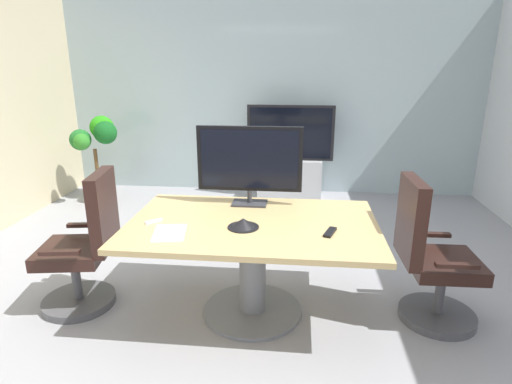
{
  "coord_description": "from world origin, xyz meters",
  "views": [
    {
      "loc": [
        0.42,
        -2.91,
        1.86
      ],
      "look_at": [
        0.1,
        0.15,
        0.9
      ],
      "focal_mm": 29.23,
      "sensor_mm": 36.0,
      "label": 1
    }
  ],
  "objects_px": {
    "conference_table": "(253,247)",
    "office_chair_left": "(85,252)",
    "wall_display_unit": "(290,167)",
    "potted_plant": "(97,149)",
    "tv_monitor": "(250,161)",
    "conference_phone": "(243,223)",
    "office_chair_right": "(430,264)",
    "remote_control": "(330,232)"
  },
  "relations": [
    {
      "from": "conference_table",
      "to": "office_chair_left",
      "type": "xyz_separation_m",
      "value": [
        -1.3,
        -0.02,
        -0.1
      ]
    },
    {
      "from": "office_chair_left",
      "to": "wall_display_unit",
      "type": "bearing_deg",
      "value": 144.51
    },
    {
      "from": "conference_table",
      "to": "potted_plant",
      "type": "bearing_deg",
      "value": 133.63
    },
    {
      "from": "wall_display_unit",
      "to": "potted_plant",
      "type": "bearing_deg",
      "value": -171.02
    },
    {
      "from": "office_chair_left",
      "to": "wall_display_unit",
      "type": "relative_size",
      "value": 0.83
    },
    {
      "from": "tv_monitor",
      "to": "conference_phone",
      "type": "distance_m",
      "value": 0.61
    },
    {
      "from": "potted_plant",
      "to": "wall_display_unit",
      "type": "bearing_deg",
      "value": 8.98
    },
    {
      "from": "office_chair_left",
      "to": "conference_table",
      "type": "bearing_deg",
      "value": 82.26
    },
    {
      "from": "office_chair_left",
      "to": "tv_monitor",
      "type": "distance_m",
      "value": 1.46
    },
    {
      "from": "office_chair_left",
      "to": "potted_plant",
      "type": "height_order",
      "value": "potted_plant"
    },
    {
      "from": "conference_table",
      "to": "office_chair_right",
      "type": "xyz_separation_m",
      "value": [
        1.3,
        0.05,
        -0.1
      ]
    },
    {
      "from": "potted_plant",
      "to": "tv_monitor",
      "type": "bearing_deg",
      "value": -42.27
    },
    {
      "from": "tv_monitor",
      "to": "remote_control",
      "type": "relative_size",
      "value": 4.94
    },
    {
      "from": "conference_table",
      "to": "wall_display_unit",
      "type": "distance_m",
      "value": 2.97
    },
    {
      "from": "office_chair_right",
      "to": "tv_monitor",
      "type": "relative_size",
      "value": 1.3
    },
    {
      "from": "potted_plant",
      "to": "remote_control",
      "type": "distance_m",
      "value": 4.03
    },
    {
      "from": "conference_table",
      "to": "office_chair_right",
      "type": "relative_size",
      "value": 1.66
    },
    {
      "from": "conference_table",
      "to": "tv_monitor",
      "type": "relative_size",
      "value": 2.15
    },
    {
      "from": "office_chair_left",
      "to": "tv_monitor",
      "type": "relative_size",
      "value": 1.3
    },
    {
      "from": "potted_plant",
      "to": "conference_phone",
      "type": "bearing_deg",
      "value": -48.27
    },
    {
      "from": "conference_table",
      "to": "remote_control",
      "type": "xyz_separation_m",
      "value": [
        0.55,
        -0.16,
        0.21
      ]
    },
    {
      "from": "office_chair_right",
      "to": "wall_display_unit",
      "type": "bearing_deg",
      "value": 19.38
    },
    {
      "from": "office_chair_right",
      "to": "potted_plant",
      "type": "xyz_separation_m",
      "value": [
        -3.73,
        2.5,
        0.27
      ]
    },
    {
      "from": "conference_table",
      "to": "office_chair_left",
      "type": "bearing_deg",
      "value": -178.92
    },
    {
      "from": "wall_display_unit",
      "to": "office_chair_right",
      "type": "bearing_deg",
      "value": -69.33
    },
    {
      "from": "tv_monitor",
      "to": "conference_phone",
      "type": "height_order",
      "value": "tv_monitor"
    },
    {
      "from": "wall_display_unit",
      "to": "remote_control",
      "type": "xyz_separation_m",
      "value": [
        0.35,
        -3.13,
        0.32
      ]
    },
    {
      "from": "conference_table",
      "to": "conference_phone",
      "type": "height_order",
      "value": "conference_phone"
    },
    {
      "from": "conference_table",
      "to": "office_chair_right",
      "type": "distance_m",
      "value": 1.31
    },
    {
      "from": "conference_phone",
      "to": "potted_plant",
      "type": "bearing_deg",
      "value": 131.73
    },
    {
      "from": "office_chair_right",
      "to": "conference_phone",
      "type": "bearing_deg",
      "value": 95.68
    },
    {
      "from": "office_chair_left",
      "to": "potted_plant",
      "type": "relative_size",
      "value": 0.94
    },
    {
      "from": "conference_table",
      "to": "potted_plant",
      "type": "relative_size",
      "value": 1.55
    },
    {
      "from": "office_chair_right",
      "to": "potted_plant",
      "type": "relative_size",
      "value": 0.94
    },
    {
      "from": "conference_table",
      "to": "office_chair_right",
      "type": "bearing_deg",
      "value": 2.12
    },
    {
      "from": "office_chair_right",
      "to": "wall_display_unit",
      "type": "distance_m",
      "value": 3.12
    },
    {
      "from": "potted_plant",
      "to": "remote_control",
      "type": "bearing_deg",
      "value": -42.3
    },
    {
      "from": "tv_monitor",
      "to": "potted_plant",
      "type": "relative_size",
      "value": 0.72
    },
    {
      "from": "remote_control",
      "to": "office_chair_left",
      "type": "bearing_deg",
      "value": -164.96
    },
    {
      "from": "office_chair_left",
      "to": "potted_plant",
      "type": "xyz_separation_m",
      "value": [
        -1.13,
        2.57,
        0.27
      ]
    },
    {
      "from": "tv_monitor",
      "to": "remote_control",
      "type": "distance_m",
      "value": 0.9
    },
    {
      "from": "conference_phone",
      "to": "tv_monitor",
      "type": "bearing_deg",
      "value": 91.75
    }
  ]
}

